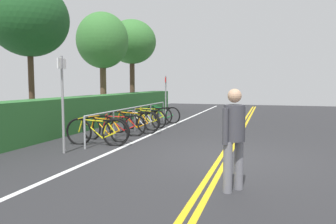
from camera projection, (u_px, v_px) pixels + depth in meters
ground_plane at (224, 159)px, 7.33m from camera, size 37.48×13.59×0.05m
centre_line_yellow_inner at (228, 158)px, 7.30m from camera, size 33.73×0.10×0.00m
centre_line_yellow_outer at (220, 157)px, 7.35m from camera, size 33.73×0.10×0.00m
bike_lane_stripe_white at (115, 150)px, 8.12m from camera, size 33.73×0.12×0.00m
bike_rack at (134, 113)px, 11.29m from camera, size 6.51×0.05×0.86m
bicycle_0 at (97, 132)px, 8.77m from camera, size 0.46×1.80×0.78m
bicycle_1 at (105, 129)px, 9.47m from camera, size 0.51×1.74×0.74m
bicycle_2 at (119, 126)px, 10.25m from camera, size 0.66×1.62×0.73m
bicycle_3 at (132, 122)px, 10.87m from camera, size 0.46×1.87×0.79m
bicycle_4 at (140, 121)px, 11.70m from camera, size 0.50×1.64×0.72m
bicycle_5 at (148, 118)px, 12.42m from camera, size 0.64×1.68×0.73m
bicycle_6 at (151, 116)px, 13.16m from camera, size 0.60×1.69×0.75m
bicycle_7 at (162, 114)px, 13.86m from camera, size 0.58×1.74×0.74m
pedestrian at (234, 133)px, 4.99m from camera, size 0.42×0.32×1.59m
sign_post_near at (62, 95)px, 7.68m from camera, size 0.36×0.07×2.31m
sign_post_far at (166, 93)px, 14.85m from camera, size 0.36×0.10×2.01m
hedge_backdrop at (102, 110)px, 13.33m from camera, size 15.46×0.94×1.19m
tree_mid at (29, 20)px, 11.33m from camera, size 2.73×2.73×5.18m
tree_far_right at (102, 41)px, 15.24m from camera, size 2.43×2.43×4.98m
tree_extra at (132, 42)px, 18.33m from camera, size 2.73×2.73×5.24m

